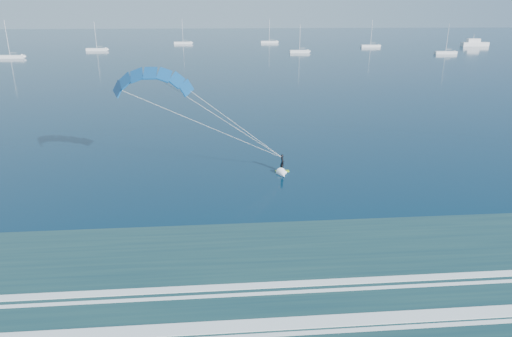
{
  "coord_description": "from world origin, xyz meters",
  "views": [
    {
      "loc": [
        2.82,
        -16.52,
        17.47
      ],
      "look_at": [
        6.48,
        26.02,
        2.55
      ],
      "focal_mm": 32.0,
      "sensor_mm": 36.0,
      "label": 1
    }
  ],
  "objects": [
    {
      "name": "sailboat_3",
      "position": [
        38.31,
        180.3,
        0.68
      ],
      "size": [
        8.3,
        2.4,
        11.57
      ],
      "color": "silver",
      "rests_on": "ground"
    },
    {
      "name": "sailboat_1",
      "position": [
        -49.91,
        197.91,
        0.69
      ],
      "size": [
        9.19,
        2.4,
        12.55
      ],
      "color": "silver",
      "rests_on": "ground"
    },
    {
      "name": "sailboat_6",
      "position": [
        97.53,
        169.6,
        0.68
      ],
      "size": [
        8.99,
        2.4,
        12.15
      ],
      "color": "silver",
      "rests_on": "ground"
    },
    {
      "name": "sailboat_2",
      "position": [
        -14.42,
        237.75,
        0.69
      ],
      "size": [
        9.43,
        2.4,
        12.62
      ],
      "color": "silver",
      "rests_on": "ground"
    },
    {
      "name": "sailboat_5",
      "position": [
        78.3,
        207.67,
        0.69
      ],
      "size": [
        9.41,
        2.4,
        12.75
      ],
      "color": "silver",
      "rests_on": "ground"
    },
    {
      "name": "motor_yacht",
      "position": [
        132.29,
        209.61,
        1.46
      ],
      "size": [
        13.37,
        3.57,
        5.74
      ],
      "color": "silver",
      "rests_on": "ground"
    },
    {
      "name": "sailboat_0",
      "position": [
        -74.58,
        167.06,
        0.7
      ],
      "size": [
        10.3,
        2.4,
        13.78
      ],
      "color": "silver",
      "rests_on": "ground"
    },
    {
      "name": "kitesurfer_rig",
      "position": [
        3.21,
        28.6,
        7.03
      ],
      "size": [
        18.98,
        8.67,
        13.61
      ],
      "color": "#85BA15",
      "rests_on": "ground"
    },
    {
      "name": "sailboat_4",
      "position": [
        32.28,
        240.78,
        0.69
      ],
      "size": [
        9.37,
        2.4,
        12.65
      ],
      "color": "silver",
      "rests_on": "ground"
    }
  ]
}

